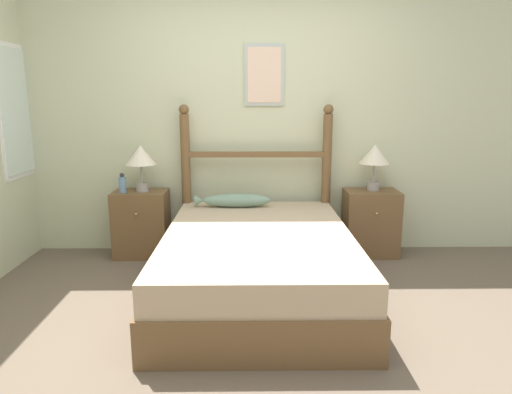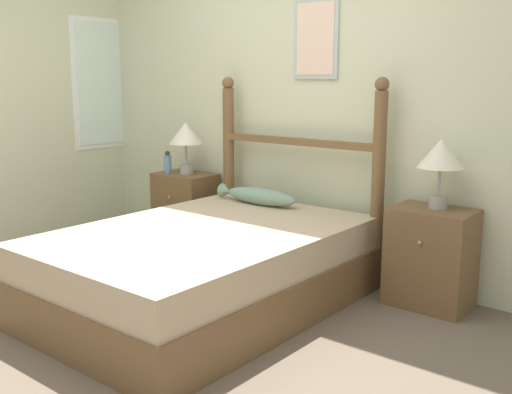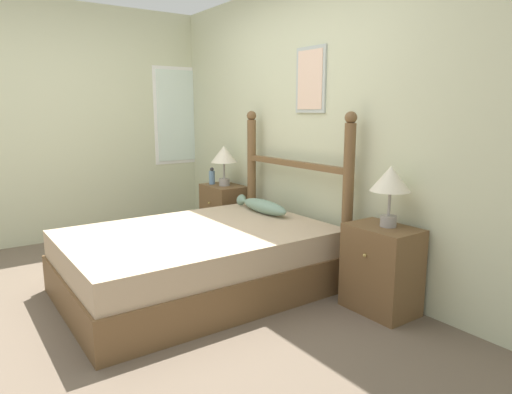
{
  "view_description": "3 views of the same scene",
  "coord_description": "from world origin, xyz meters",
  "px_view_note": "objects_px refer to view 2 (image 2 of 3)",
  "views": [
    {
      "loc": [
        -0.01,
        -2.66,
        1.47
      ],
      "look_at": [
        0.03,
        0.96,
        0.68
      ],
      "focal_mm": 32.0,
      "sensor_mm": 36.0,
      "label": 1
    },
    {
      "loc": [
        2.53,
        -1.95,
        1.41
      ],
      "look_at": [
        0.08,
        1.06,
        0.63
      ],
      "focal_mm": 42.0,
      "sensor_mm": 36.0,
      "label": 2
    },
    {
      "loc": [
        3.14,
        -1.0,
        1.43
      ],
      "look_at": [
        0.12,
        1.11,
        0.72
      ],
      "focal_mm": 32.0,
      "sensor_mm": 36.0,
      "label": 3
    }
  ],
  "objects_px": {
    "nightstand_left": "(186,210)",
    "nightstand_right": "(431,258)",
    "table_lamp_left": "(186,136)",
    "bottle": "(168,163)",
    "fish_pillow": "(258,196)",
    "bed": "(205,268)",
    "table_lamp_right": "(441,157)"
  },
  "relations": [
    {
      "from": "nightstand_right",
      "to": "table_lamp_right",
      "type": "xyz_separation_m",
      "value": [
        0.01,
        0.03,
        0.63
      ]
    },
    {
      "from": "table_lamp_left",
      "to": "fish_pillow",
      "type": "distance_m",
      "value": 0.94
    },
    {
      "from": "table_lamp_left",
      "to": "bottle",
      "type": "relative_size",
      "value": 2.32
    },
    {
      "from": "table_lamp_right",
      "to": "fish_pillow",
      "type": "distance_m",
      "value": 1.37
    },
    {
      "from": "bottle",
      "to": "bed",
      "type": "bearing_deg",
      "value": -34.2
    },
    {
      "from": "nightstand_left",
      "to": "fish_pillow",
      "type": "relative_size",
      "value": 0.9
    },
    {
      "from": "nightstand_left",
      "to": "table_lamp_right",
      "type": "xyz_separation_m",
      "value": [
        2.18,
        0.03,
        0.63
      ]
    },
    {
      "from": "nightstand_right",
      "to": "table_lamp_left",
      "type": "bearing_deg",
      "value": -179.81
    },
    {
      "from": "table_lamp_right",
      "to": "bottle",
      "type": "relative_size",
      "value": 2.32
    },
    {
      "from": "table_lamp_left",
      "to": "fish_pillow",
      "type": "height_order",
      "value": "table_lamp_left"
    },
    {
      "from": "nightstand_left",
      "to": "nightstand_right",
      "type": "relative_size",
      "value": 1.0
    },
    {
      "from": "nightstand_left",
      "to": "bottle",
      "type": "xyz_separation_m",
      "value": [
        -0.14,
        -0.06,
        0.39
      ]
    },
    {
      "from": "nightstand_left",
      "to": "fish_pillow",
      "type": "bearing_deg",
      "value": -7.3
    },
    {
      "from": "bed",
      "to": "fish_pillow",
      "type": "distance_m",
      "value": 0.87
    },
    {
      "from": "nightstand_right",
      "to": "bottle",
      "type": "height_order",
      "value": "bottle"
    },
    {
      "from": "nightstand_left",
      "to": "table_lamp_left",
      "type": "distance_m",
      "value": 0.63
    },
    {
      "from": "nightstand_right",
      "to": "table_lamp_right",
      "type": "relative_size",
      "value": 1.45
    },
    {
      "from": "table_lamp_left",
      "to": "bottle",
      "type": "bearing_deg",
      "value": -161.43
    },
    {
      "from": "bed",
      "to": "table_lamp_left",
      "type": "distance_m",
      "value": 1.54
    },
    {
      "from": "bed",
      "to": "table_lamp_right",
      "type": "height_order",
      "value": "table_lamp_right"
    },
    {
      "from": "nightstand_left",
      "to": "nightstand_right",
      "type": "bearing_deg",
      "value": 0.0
    },
    {
      "from": "bottle",
      "to": "fish_pillow",
      "type": "distance_m",
      "value": 1.03
    },
    {
      "from": "table_lamp_left",
      "to": "nightstand_right",
      "type": "bearing_deg",
      "value": 0.19
    },
    {
      "from": "table_lamp_left",
      "to": "fish_pillow",
      "type": "xyz_separation_m",
      "value": [
        0.85,
        -0.11,
        -0.38
      ]
    },
    {
      "from": "bottle",
      "to": "nightstand_left",
      "type": "bearing_deg",
      "value": 24.51
    },
    {
      "from": "nightstand_left",
      "to": "table_lamp_left",
      "type": "height_order",
      "value": "table_lamp_left"
    },
    {
      "from": "nightstand_left",
      "to": "bottle",
      "type": "distance_m",
      "value": 0.42
    },
    {
      "from": "bed",
      "to": "table_lamp_right",
      "type": "bearing_deg",
      "value": 40.1
    },
    {
      "from": "nightstand_left",
      "to": "bottle",
      "type": "height_order",
      "value": "bottle"
    },
    {
      "from": "table_lamp_right",
      "to": "nightstand_right",
      "type": "bearing_deg",
      "value": -113.28
    },
    {
      "from": "bed",
      "to": "bottle",
      "type": "distance_m",
      "value": 1.55
    },
    {
      "from": "nightstand_left",
      "to": "table_lamp_left",
      "type": "bearing_deg",
      "value": -14.63
    }
  ]
}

